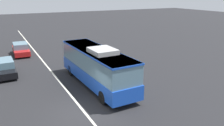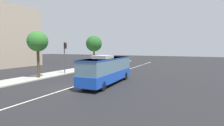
{
  "view_description": "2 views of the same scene",
  "coord_description": "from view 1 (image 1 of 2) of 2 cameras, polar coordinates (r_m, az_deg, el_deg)",
  "views": [
    {
      "loc": [
        -13.19,
        4.67,
        7.61
      ],
      "look_at": [
        3.16,
        -3.83,
        1.95
      ],
      "focal_mm": 36.97,
      "sensor_mm": 36.0,
      "label": 1
    },
    {
      "loc": [
        -15.26,
        -12.14,
        4.32
      ],
      "look_at": [
        4.91,
        -2.71,
        2.41
      ],
      "focal_mm": 28.79,
      "sensor_mm": 36.0,
      "label": 2
    }
  ],
  "objects": [
    {
      "name": "ground_plane",
      "position": [
        15.93,
        -7.15,
        -11.62
      ],
      "size": [
        160.0,
        160.0,
        0.0
      ],
      "primitive_type": "plane",
      "color": "black"
    },
    {
      "name": "lane_centre_line",
      "position": [
        15.93,
        -7.15,
        -11.6
      ],
      "size": [
        76.0,
        0.16,
        0.01
      ],
      "primitive_type": "cube",
      "color": "silver",
      "rests_on": "ground_plane"
    },
    {
      "name": "transit_bus",
      "position": [
        19.27,
        -3.86,
        -0.49
      ],
      "size": [
        10.07,
        2.78,
        3.46
      ],
      "rotation": [
        0.0,
        0.0,
        0.03
      ],
      "color": "#1947B7",
      "rests_on": "ground_plane"
    },
    {
      "name": "sedan_black",
      "position": [
        24.28,
        -25.06,
        -1.07
      ],
      "size": [
        4.54,
        1.9,
        1.46
      ],
      "rotation": [
        0.0,
        0.0,
        3.16
      ],
      "color": "black",
      "rests_on": "ground_plane"
    },
    {
      "name": "sedan_red",
      "position": [
        31.49,
        -21.63,
        3.22
      ],
      "size": [
        4.54,
        1.92,
        1.46
      ],
      "rotation": [
        0.0,
        0.0,
        3.12
      ],
      "color": "#B21919",
      "rests_on": "ground_plane"
    }
  ]
}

